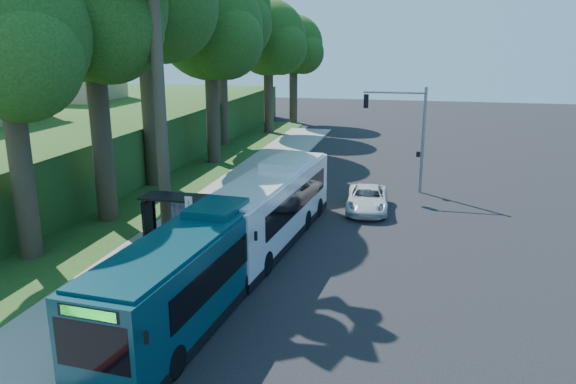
% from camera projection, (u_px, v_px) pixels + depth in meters
% --- Properties ---
extents(ground, '(140.00, 140.00, 0.00)m').
position_uv_depth(ground, '(325.00, 236.00, 29.32)').
color(ground, black).
rests_on(ground, ground).
extents(sidewalk, '(4.50, 70.00, 0.12)m').
position_uv_depth(sidewalk, '(194.00, 225.00, 30.88)').
color(sidewalk, gray).
rests_on(sidewalk, ground).
extents(red_curb, '(0.25, 30.00, 0.13)m').
position_uv_depth(red_curb, '(208.00, 254.00, 26.62)').
color(red_curb, maroon).
rests_on(red_curb, ground).
extents(grass_verge, '(8.00, 70.00, 0.06)m').
position_uv_depth(grass_verge, '(142.00, 195.00, 36.82)').
color(grass_verge, '#234719').
rests_on(grass_verge, ground).
extents(bus_shelter, '(3.20, 1.51, 2.55)m').
position_uv_depth(bus_shelter, '(171.00, 209.00, 27.72)').
color(bus_shelter, black).
rests_on(bus_shelter, ground).
extents(stop_sign_pole, '(0.35, 0.06, 3.17)m').
position_uv_depth(stop_sign_pole, '(189.00, 220.00, 25.23)').
color(stop_sign_pole, gray).
rests_on(stop_sign_pole, ground).
extents(traffic_signal_pole, '(4.10, 0.30, 7.00)m').
position_uv_depth(traffic_signal_pole, '(408.00, 126.00, 36.74)').
color(traffic_signal_pole, gray).
rests_on(traffic_signal_pole, ground).
extents(hillside_backdrop, '(24.00, 60.00, 8.80)m').
position_uv_depth(hillside_backdrop, '(54.00, 129.00, 48.55)').
color(hillside_backdrop, '#234719').
rests_on(hillside_backdrop, ground).
extents(tree_0, '(8.40, 8.00, 15.70)m').
position_uv_depth(tree_0, '(92.00, 14.00, 29.03)').
color(tree_0, '#382B1E').
rests_on(tree_0, ground).
extents(tree_2, '(8.82, 8.40, 15.12)m').
position_uv_depth(tree_2, '(211.00, 32.00, 44.16)').
color(tree_2, '#382B1E').
rests_on(tree_2, ground).
extents(tree_3, '(10.08, 9.60, 17.28)m').
position_uv_depth(tree_3, '(221.00, 16.00, 51.71)').
color(tree_3, '#382B1E').
rests_on(tree_3, ground).
extents(tree_4, '(8.40, 8.00, 14.14)m').
position_uv_depth(tree_4, '(269.00, 41.00, 59.30)').
color(tree_4, '#382B1E').
rests_on(tree_4, ground).
extents(tree_5, '(7.35, 7.00, 12.86)m').
position_uv_depth(tree_5, '(294.00, 48.00, 66.81)').
color(tree_5, '#382B1E').
rests_on(tree_5, ground).
extents(tree_6, '(7.56, 7.20, 13.74)m').
position_uv_depth(tree_6, '(7.00, 45.00, 23.89)').
color(tree_6, '#382B1E').
rests_on(tree_6, ground).
extents(white_bus, '(3.78, 12.89, 3.79)m').
position_uv_depth(white_bus, '(271.00, 205.00, 28.26)').
color(white_bus, silver).
rests_on(white_bus, ground).
extents(teal_bus, '(3.51, 12.50, 3.68)m').
position_uv_depth(teal_bus, '(196.00, 267.00, 20.72)').
color(teal_bus, '#0B333D').
rests_on(teal_bus, ground).
extents(pickup, '(2.68, 5.29, 1.43)m').
position_uv_depth(pickup, '(367.00, 199.00, 33.51)').
color(pickup, silver).
rests_on(pickup, ground).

